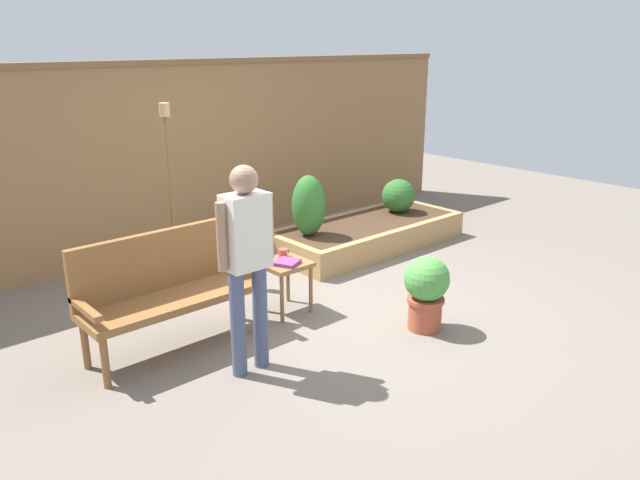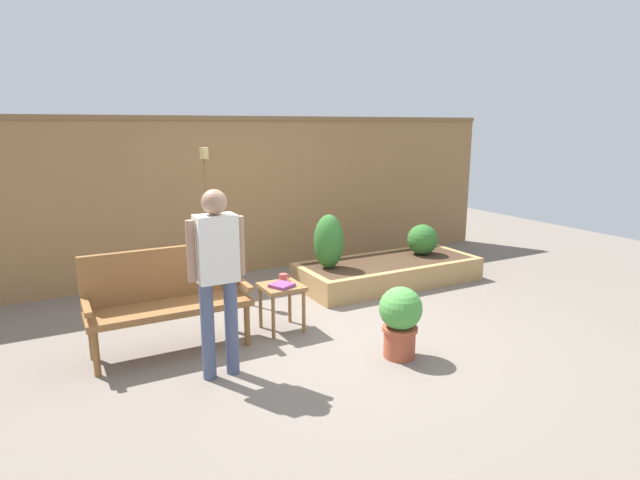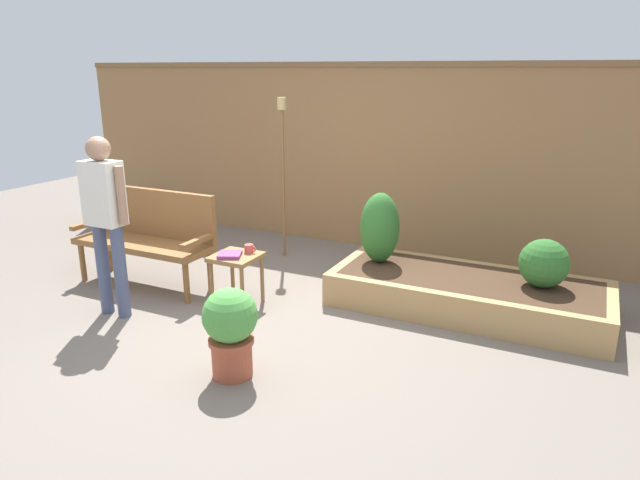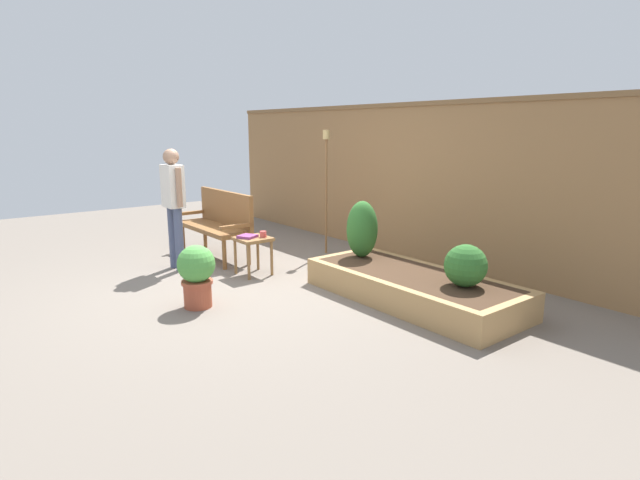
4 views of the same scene
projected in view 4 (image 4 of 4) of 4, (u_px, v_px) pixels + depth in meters
The scene contains 12 objects.
ground_plane at pixel (246, 287), 5.88m from camera, with size 14.00×14.00×0.00m, color #70665B.
fence_back at pixel (402, 180), 7.22m from camera, with size 8.40×0.14×2.16m.
garden_bench at pixel (219, 219), 7.18m from camera, with size 1.44×0.48×0.94m.
side_table at pixel (253, 244), 6.31m from camera, with size 0.40×0.40×0.48m.
cup_on_table at pixel (263, 234), 6.30m from camera, with size 0.12×0.08×0.08m.
book_on_table at pixel (247, 236), 6.27m from camera, with size 0.20×0.20×0.03m, color #7F3875.
potted_boxwood at pixel (197, 273), 5.16m from camera, with size 0.39×0.39×0.65m.
raised_planter_bed at pixel (412, 287), 5.39m from camera, with size 2.40×1.00×0.30m.
shrub_near_bench at pixel (362, 229), 6.00m from camera, with size 0.37×0.37×0.68m.
shrub_far_corner at pixel (466, 266), 4.89m from camera, with size 0.42×0.42×0.42m.
tiki_torch at pixel (326, 171), 7.23m from camera, with size 0.10×0.10×1.79m.
person_by_bench at pixel (174, 198), 6.45m from camera, with size 0.47×0.20×1.56m.
Camera 4 is at (4.96, -2.79, 1.80)m, focal length 28.40 mm.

